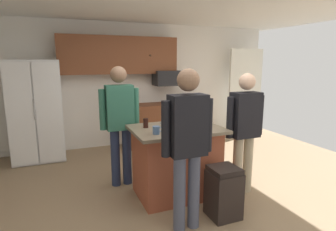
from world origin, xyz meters
name	(u,v)px	position (x,y,z in m)	size (l,w,h in m)	color
floor	(193,196)	(0.00, 0.00, 0.00)	(7.04, 7.04, 0.00)	#937A5B
back_wall	(137,85)	(0.00, 2.80, 1.30)	(6.40, 0.10, 2.60)	white
french_door_window_panel	(245,91)	(2.60, 2.40, 1.10)	(0.90, 0.06, 2.00)	white
cabinet_run_upper	(119,55)	(-0.40, 2.60, 1.93)	(2.40, 0.38, 0.75)	brown
cabinet_run_lower	(167,123)	(0.60, 2.48, 0.45)	(1.80, 0.63, 0.90)	brown
refrigerator	(37,111)	(-2.00, 2.38, 0.92)	(0.89, 0.76, 1.83)	white
microwave_over_range	(167,78)	(0.60, 2.50, 1.45)	(0.56, 0.40, 0.32)	black
kitchen_island	(176,161)	(-0.19, 0.16, 0.48)	(1.18, 0.87, 0.94)	#9E4C33
person_guest_left	(120,118)	(-0.81, 0.75, 1.01)	(0.57, 0.23, 1.74)	#232D4C
person_guest_right	(245,126)	(0.69, -0.12, 0.95)	(0.57, 0.22, 1.65)	tan
person_elder_center	(187,140)	(-0.40, -0.60, 1.00)	(0.57, 0.23, 1.73)	#4C5166
tumbler_amber	(197,117)	(0.21, 0.35, 1.02)	(0.06, 0.06, 0.17)	black
mug_blue_stoneware	(156,130)	(-0.54, -0.04, 0.99)	(0.13, 0.08, 0.10)	#4C6B99
glass_stout_tall	(146,123)	(-0.56, 0.31, 1.00)	(0.07, 0.07, 0.12)	black
serving_tray	(179,124)	(-0.10, 0.25, 0.96)	(0.44, 0.30, 0.04)	#B7B7BC
trash_bin	(224,192)	(0.11, -0.55, 0.30)	(0.34, 0.34, 0.61)	black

